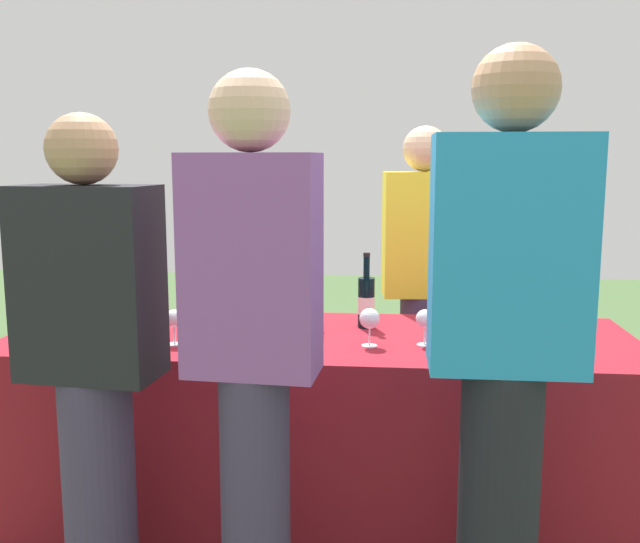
% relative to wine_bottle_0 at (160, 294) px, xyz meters
% --- Properties ---
extents(ground_plane, '(12.00, 12.00, 0.00)m').
position_rel_wine_bottle_0_xyz_m(ground_plane, '(0.71, -0.21, -0.86)').
color(ground_plane, '#476638').
extents(tasting_table, '(2.41, 0.81, 0.76)m').
position_rel_wine_bottle_0_xyz_m(tasting_table, '(0.71, -0.21, -0.48)').
color(tasting_table, maroon).
rests_on(tasting_table, ground_plane).
extents(wine_bottle_0, '(0.07, 0.07, 0.30)m').
position_rel_wine_bottle_0_xyz_m(wine_bottle_0, '(0.00, 0.00, 0.00)').
color(wine_bottle_0, black).
rests_on(wine_bottle_0, tasting_table).
extents(wine_bottle_1, '(0.08, 0.08, 0.32)m').
position_rel_wine_bottle_0_xyz_m(wine_bottle_1, '(0.33, -0.12, 0.00)').
color(wine_bottle_1, black).
rests_on(wine_bottle_1, tasting_table).
extents(wine_bottle_2, '(0.07, 0.07, 0.33)m').
position_rel_wine_bottle_0_xyz_m(wine_bottle_2, '(0.64, -0.06, 0.01)').
color(wine_bottle_2, black).
rests_on(wine_bottle_2, tasting_table).
extents(wine_bottle_3, '(0.07, 0.07, 0.31)m').
position_rel_wine_bottle_0_xyz_m(wine_bottle_3, '(0.88, -0.06, 0.00)').
color(wine_bottle_3, black).
rests_on(wine_bottle_3, tasting_table).
extents(wine_glass_0, '(0.07, 0.07, 0.14)m').
position_rel_wine_bottle_0_xyz_m(wine_glass_0, '(0.04, -0.35, -0.01)').
color(wine_glass_0, silver).
rests_on(wine_glass_0, tasting_table).
extents(wine_glass_1, '(0.07, 0.07, 0.13)m').
position_rel_wine_bottle_0_xyz_m(wine_glass_1, '(0.19, -0.41, -0.01)').
color(wine_glass_1, silver).
rests_on(wine_glass_1, tasting_table).
extents(wine_glass_2, '(0.07, 0.07, 0.14)m').
position_rel_wine_bottle_0_xyz_m(wine_glass_2, '(0.40, -0.38, -0.00)').
color(wine_glass_2, silver).
rests_on(wine_glass_2, tasting_table).
extents(wine_glass_3, '(0.08, 0.08, 0.14)m').
position_rel_wine_bottle_0_xyz_m(wine_glass_3, '(0.90, -0.36, -0.01)').
color(wine_glass_3, silver).
rests_on(wine_glass_3, tasting_table).
extents(wine_glass_4, '(0.07, 0.07, 0.13)m').
position_rel_wine_bottle_0_xyz_m(wine_glass_4, '(1.10, -0.33, -0.01)').
color(wine_glass_4, silver).
rests_on(wine_glass_4, tasting_table).
extents(wine_glass_5, '(0.07, 0.07, 0.15)m').
position_rel_wine_bottle_0_xyz_m(wine_glass_5, '(1.25, -0.29, -0.00)').
color(wine_glass_5, silver).
rests_on(wine_glass_5, tasting_table).
extents(server_pouring, '(0.40, 0.24, 1.58)m').
position_rel_wine_bottle_0_xyz_m(server_pouring, '(1.13, 0.50, -0.00)').
color(server_pouring, '#3F3351').
rests_on(server_pouring, ground_plane).
extents(guest_0, '(0.43, 0.26, 1.56)m').
position_rel_wine_bottle_0_xyz_m(guest_0, '(0.07, -0.86, -0.02)').
color(guest_0, '#3F3351').
rests_on(guest_0, ground_plane).
extents(guest_1, '(0.39, 0.23, 1.67)m').
position_rel_wine_bottle_0_xyz_m(guest_1, '(0.59, -0.95, 0.06)').
color(guest_1, '#3F3351').
rests_on(guest_1, ground_plane).
extents(guest_2, '(0.42, 0.23, 1.73)m').
position_rel_wine_bottle_0_xyz_m(guest_2, '(1.29, -0.92, 0.08)').
color(guest_2, black).
rests_on(guest_2, ground_plane).
extents(menu_board, '(0.52, 0.09, 0.87)m').
position_rel_wine_bottle_0_xyz_m(menu_board, '(1.42, 0.94, -0.43)').
color(menu_board, white).
rests_on(menu_board, ground_plane).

